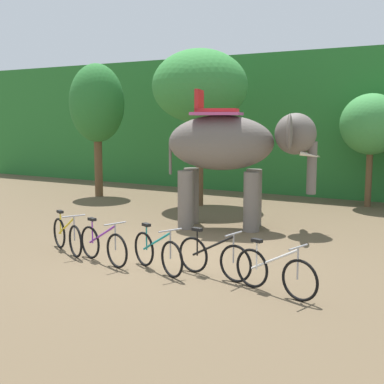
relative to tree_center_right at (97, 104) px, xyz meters
name	(u,v)px	position (x,y,z in m)	size (l,w,h in m)	color
ground_plane	(173,256)	(7.39, -6.28, -3.56)	(80.00, 80.00, 0.00)	brown
foliage_hedge	(336,124)	(7.39, 6.87, -0.78)	(36.00, 6.00, 5.57)	#28702D
tree_center_right	(97,104)	(0.00, 0.00, 0.00)	(2.11, 2.11, 5.10)	brown
tree_center_left	(200,87)	(4.55, -0.03, 0.51)	(3.25, 3.25, 5.34)	brown
tree_center	(371,125)	(9.67, 2.68, -0.76)	(2.08, 2.08, 3.85)	brown
elephant	(233,148)	(7.16, -2.83, -1.36)	(4.23, 2.73, 3.78)	#665E56
bike_yellow	(67,236)	(5.13, -7.17, -3.18)	(1.56, 0.83, 0.92)	black
bike_purple	(103,245)	(6.40, -7.45, -3.18)	(1.65, 0.66, 0.92)	black
bike_teal	(157,252)	(7.72, -7.39, -3.18)	(1.59, 0.78, 0.92)	black
bike_black	(214,257)	(8.86, -7.17, -3.18)	(1.70, 0.52, 0.92)	black
bike_white	(275,272)	(10.22, -7.50, -3.18)	(1.67, 0.61, 0.92)	black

